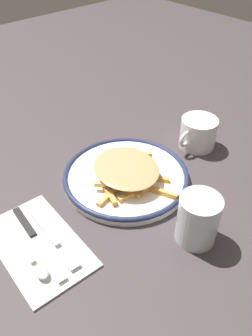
# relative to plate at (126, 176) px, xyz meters

# --- Properties ---
(ground_plane) EXTENTS (2.60, 2.60, 0.00)m
(ground_plane) POSITION_rel_plate_xyz_m (0.00, 0.00, -0.01)
(ground_plane) COLOR #3B3235
(plate) EXTENTS (0.30, 0.30, 0.02)m
(plate) POSITION_rel_plate_xyz_m (0.00, 0.00, 0.00)
(plate) COLOR white
(plate) RESTS_ON ground_plane
(fries_heap) EXTENTS (0.20, 0.22, 0.04)m
(fries_heap) POSITION_rel_plate_xyz_m (0.00, 0.01, 0.03)
(fries_heap) COLOR #E8A256
(fries_heap) RESTS_ON plate
(napkin) EXTENTS (0.16, 0.24, 0.01)m
(napkin) POSITION_rel_plate_xyz_m (0.26, 0.03, -0.01)
(napkin) COLOR white
(napkin) RESTS_ON ground_plane
(fork) EXTENTS (0.03, 0.18, 0.01)m
(fork) POSITION_rel_plate_xyz_m (0.23, 0.04, -0.00)
(fork) COLOR silver
(fork) RESTS_ON napkin
(knife) EXTENTS (0.04, 0.21, 0.01)m
(knife) POSITION_rel_plate_xyz_m (0.26, 0.01, 0.00)
(knife) COLOR black
(knife) RESTS_ON napkin
(spoon) EXTENTS (0.02, 0.15, 0.01)m
(spoon) POSITION_rel_plate_xyz_m (0.29, 0.06, 0.00)
(spoon) COLOR silver
(spoon) RESTS_ON napkin
(water_glass) EXTENTS (0.08, 0.08, 0.10)m
(water_glass) POSITION_rel_plate_xyz_m (0.01, 0.22, 0.04)
(water_glass) COLOR silver
(water_glass) RESTS_ON ground_plane
(coffee_mug) EXTENTS (0.12, 0.09, 0.08)m
(coffee_mug) POSITION_rel_plate_xyz_m (-0.24, 0.02, 0.03)
(coffee_mug) COLOR white
(coffee_mug) RESTS_ON ground_plane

